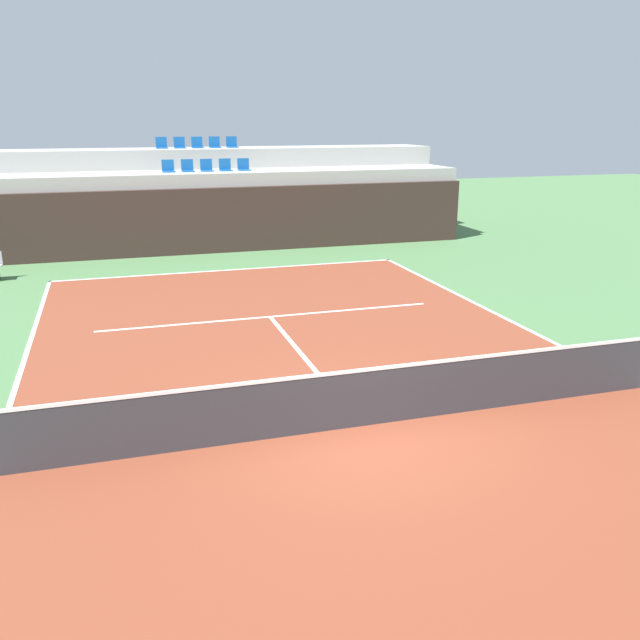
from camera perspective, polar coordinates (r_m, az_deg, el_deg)
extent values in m
plane|color=#477042|center=(10.88, 3.52, -8.95)|extent=(80.00, 80.00, 0.00)
cube|color=brown|center=(10.88, 3.52, -8.93)|extent=(11.00, 24.00, 0.01)
cube|color=white|center=(21.91, -7.52, 4.21)|extent=(11.00, 0.10, 0.00)
cube|color=white|center=(16.63, -4.23, 0.28)|extent=(8.26, 0.10, 0.00)
cube|color=white|center=(13.68, -1.18, -3.36)|extent=(0.10, 6.40, 0.00)
cube|color=#33231E|center=(24.72, -8.88, 8.28)|extent=(19.25, 0.30, 2.32)
cube|color=#9E9E99|center=(26.01, -9.35, 9.20)|extent=(19.25, 2.40, 2.79)
cube|color=#9E9E99|center=(28.34, -10.09, 10.52)|extent=(19.25, 2.40, 3.53)
cube|color=#145193|center=(25.72, -12.65, 12.12)|extent=(0.44, 0.44, 0.04)
cube|color=#145193|center=(25.90, -12.72, 12.63)|extent=(0.44, 0.04, 0.40)
cube|color=#145193|center=(25.79, -11.07, 12.22)|extent=(0.44, 0.44, 0.04)
cube|color=#145193|center=(25.97, -11.15, 12.73)|extent=(0.44, 0.04, 0.40)
cube|color=#145193|center=(25.87, -9.50, 12.31)|extent=(0.44, 0.44, 0.04)
cube|color=#145193|center=(26.05, -9.59, 12.82)|extent=(0.44, 0.04, 0.40)
cube|color=#145193|center=(25.98, -7.94, 12.40)|extent=(0.44, 0.44, 0.04)
cube|color=#145193|center=(26.16, -8.04, 12.91)|extent=(0.44, 0.04, 0.40)
cube|color=#145193|center=(26.10, -6.40, 12.47)|extent=(0.44, 0.44, 0.04)
cube|color=#145193|center=(26.28, -6.50, 12.98)|extent=(0.44, 0.04, 0.40)
cube|color=#145193|center=(28.07, -13.19, 13.95)|extent=(0.44, 0.44, 0.04)
cube|color=#145193|center=(28.26, -13.25, 14.40)|extent=(0.44, 0.04, 0.40)
cube|color=#145193|center=(28.13, -11.73, 14.04)|extent=(0.44, 0.44, 0.04)
cube|color=#145193|center=(28.32, -11.80, 14.50)|extent=(0.44, 0.04, 0.40)
cube|color=#145193|center=(28.21, -10.28, 14.12)|extent=(0.44, 0.44, 0.04)
cube|color=#145193|center=(28.40, -10.35, 14.58)|extent=(0.44, 0.04, 0.40)
cube|color=#145193|center=(28.30, -8.83, 14.20)|extent=(0.44, 0.44, 0.04)
cube|color=#145193|center=(28.49, -8.92, 14.65)|extent=(0.44, 0.04, 0.40)
cube|color=#145193|center=(28.41, -7.40, 14.26)|extent=(0.44, 0.44, 0.04)
cube|color=#145193|center=(28.60, -7.49, 14.72)|extent=(0.44, 0.04, 0.40)
cube|color=#333338|center=(10.69, 3.57, -6.68)|extent=(10.90, 0.02, 0.92)
cube|color=white|center=(10.50, 3.62, -4.25)|extent=(10.90, 0.04, 0.05)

